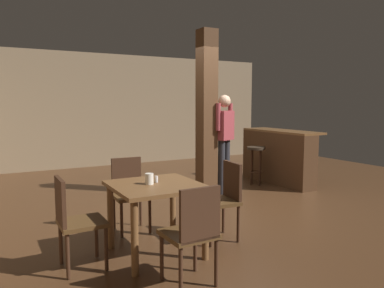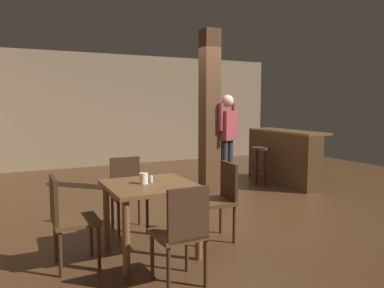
# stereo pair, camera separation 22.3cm
# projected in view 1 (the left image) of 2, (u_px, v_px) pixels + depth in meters

# --- Properties ---
(ground_plane) EXTENTS (10.80, 10.80, 0.00)m
(ground_plane) POSITION_uv_depth(u_px,v_px,m) (222.00, 204.00, 5.91)
(ground_plane) COLOR #422816
(wall_back) EXTENTS (8.00, 0.10, 2.80)m
(wall_back) POSITION_uv_depth(u_px,v_px,m) (127.00, 110.00, 9.68)
(wall_back) COLOR #756047
(wall_back) RESTS_ON ground_plane
(pillar) EXTENTS (0.28, 0.28, 2.80)m
(pillar) POSITION_uv_depth(u_px,v_px,m) (207.00, 114.00, 6.34)
(pillar) COLOR #4C301C
(pillar) RESTS_ON ground_plane
(dining_table) EXTENTS (0.89, 0.89, 0.75)m
(dining_table) POSITION_uv_depth(u_px,v_px,m) (156.00, 197.00, 3.89)
(dining_table) COLOR brown
(dining_table) RESTS_ON ground_plane
(chair_north) EXTENTS (0.44, 0.44, 0.89)m
(chair_north) POSITION_uv_depth(u_px,v_px,m) (129.00, 190.00, 4.64)
(chair_north) COLOR #4C3319
(chair_north) RESTS_ON ground_plane
(chair_west) EXTENTS (0.42, 0.42, 0.89)m
(chair_west) POSITION_uv_depth(u_px,v_px,m) (74.00, 218.00, 3.52)
(chair_west) COLOR #4C3319
(chair_west) RESTS_ON ground_plane
(chair_south) EXTENTS (0.43, 0.43, 0.89)m
(chair_south) POSITION_uv_depth(u_px,v_px,m) (193.00, 230.00, 3.18)
(chair_south) COLOR #4C3319
(chair_south) RESTS_ON ground_plane
(chair_east) EXTENTS (0.45, 0.45, 0.89)m
(chair_east) POSITION_uv_depth(u_px,v_px,m) (223.00, 196.00, 4.34)
(chair_east) COLOR #4C3319
(chair_east) RESTS_ON ground_plane
(napkin_cup) EXTENTS (0.09, 0.09, 0.11)m
(napkin_cup) POSITION_uv_depth(u_px,v_px,m) (149.00, 179.00, 3.86)
(napkin_cup) COLOR silver
(napkin_cup) RESTS_ON dining_table
(salt_shaker) EXTENTS (0.03, 0.03, 0.07)m
(salt_shaker) POSITION_uv_depth(u_px,v_px,m) (156.00, 179.00, 3.94)
(salt_shaker) COLOR silver
(salt_shaker) RESTS_ON dining_table
(standing_person) EXTENTS (0.46, 0.32, 1.72)m
(standing_person) POSITION_uv_depth(u_px,v_px,m) (224.00, 137.00, 6.45)
(standing_person) COLOR maroon
(standing_person) RESTS_ON ground_plane
(bar_counter) EXTENTS (0.56, 1.76, 1.05)m
(bar_counter) POSITION_uv_depth(u_px,v_px,m) (277.00, 156.00, 7.41)
(bar_counter) COLOR brown
(bar_counter) RESTS_ON ground_plane
(bar_stool_near) EXTENTS (0.35, 0.35, 0.74)m
(bar_stool_near) POSITION_uv_depth(u_px,v_px,m) (256.00, 156.00, 7.22)
(bar_stool_near) COLOR #2D2319
(bar_stool_near) RESTS_ON ground_plane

